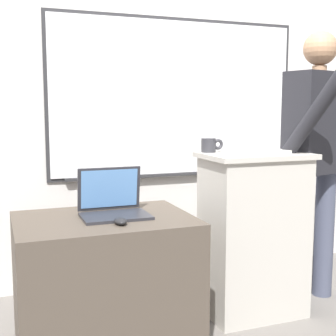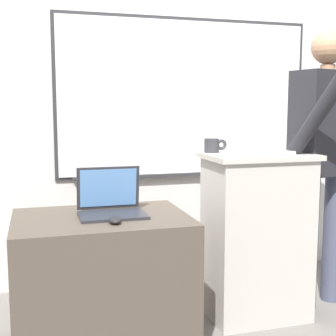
{
  "view_description": "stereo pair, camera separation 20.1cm",
  "coord_description": "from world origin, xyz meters",
  "px_view_note": "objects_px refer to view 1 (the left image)",
  "views": [
    {
      "loc": [
        -1.19,
        -1.93,
        1.27
      ],
      "look_at": [
        -0.28,
        0.52,
        0.93
      ],
      "focal_mm": 50.0,
      "sensor_mm": 36.0,
      "label": 1
    },
    {
      "loc": [
        -1.0,
        -1.99,
        1.27
      ],
      "look_at": [
        -0.28,
        0.52,
        0.93
      ],
      "focal_mm": 50.0,
      "sensor_mm": 36.0,
      "label": 2
    }
  ],
  "objects_px": {
    "wireless_keyboard": "(258,152)",
    "person_presenter": "(317,147)",
    "lectern_podium": "(253,234)",
    "computer_mouse_by_laptop": "(120,221)",
    "laptop": "(113,203)",
    "side_desk": "(105,283)",
    "coffee_mug": "(210,145)"
  },
  "relations": [
    {
      "from": "lectern_podium",
      "to": "side_desk",
      "type": "xyz_separation_m",
      "value": [
        -0.95,
        -0.1,
        -0.15
      ]
    },
    {
      "from": "side_desk",
      "to": "person_presenter",
      "type": "relative_size",
      "value": 0.52
    },
    {
      "from": "side_desk",
      "to": "coffee_mug",
      "type": "xyz_separation_m",
      "value": [
        0.71,
        0.24,
        0.69
      ]
    },
    {
      "from": "lectern_podium",
      "to": "side_desk",
      "type": "distance_m",
      "value": 0.97
    },
    {
      "from": "laptop",
      "to": "wireless_keyboard",
      "type": "distance_m",
      "value": 0.91
    },
    {
      "from": "person_presenter",
      "to": "wireless_keyboard",
      "type": "relative_size",
      "value": 4.41
    },
    {
      "from": "person_presenter",
      "to": "wireless_keyboard",
      "type": "distance_m",
      "value": 0.5
    },
    {
      "from": "lectern_podium",
      "to": "laptop",
      "type": "distance_m",
      "value": 0.93
    },
    {
      "from": "side_desk",
      "to": "person_presenter",
      "type": "bearing_deg",
      "value": 5.48
    },
    {
      "from": "lectern_podium",
      "to": "side_desk",
      "type": "height_order",
      "value": "lectern_podium"
    },
    {
      "from": "lectern_podium",
      "to": "computer_mouse_by_laptop",
      "type": "relative_size",
      "value": 10.01
    },
    {
      "from": "wireless_keyboard",
      "to": "person_presenter",
      "type": "bearing_deg",
      "value": 10.75
    },
    {
      "from": "lectern_podium",
      "to": "laptop",
      "type": "bearing_deg",
      "value": -176.48
    },
    {
      "from": "lectern_podium",
      "to": "side_desk",
      "type": "bearing_deg",
      "value": -174.14
    },
    {
      "from": "computer_mouse_by_laptop",
      "to": "coffee_mug",
      "type": "distance_m",
      "value": 0.85
    },
    {
      "from": "person_presenter",
      "to": "coffee_mug",
      "type": "height_order",
      "value": "person_presenter"
    },
    {
      "from": "coffee_mug",
      "to": "wireless_keyboard",
      "type": "bearing_deg",
      "value": -41.82
    },
    {
      "from": "side_desk",
      "to": "coffee_mug",
      "type": "distance_m",
      "value": 1.02
    },
    {
      "from": "computer_mouse_by_laptop",
      "to": "coffee_mug",
      "type": "xyz_separation_m",
      "value": [
        0.67,
        0.41,
        0.32
      ]
    },
    {
      "from": "laptop",
      "to": "person_presenter",
      "type": "bearing_deg",
      "value": 3.94
    },
    {
      "from": "person_presenter",
      "to": "laptop",
      "type": "distance_m",
      "value": 1.4
    },
    {
      "from": "lectern_podium",
      "to": "wireless_keyboard",
      "type": "xyz_separation_m",
      "value": [
        -0.01,
        -0.05,
        0.51
      ]
    },
    {
      "from": "lectern_podium",
      "to": "computer_mouse_by_laptop",
      "type": "distance_m",
      "value": 0.97
    },
    {
      "from": "wireless_keyboard",
      "to": "coffee_mug",
      "type": "distance_m",
      "value": 0.3
    },
    {
      "from": "wireless_keyboard",
      "to": "laptop",
      "type": "bearing_deg",
      "value": -179.96
    },
    {
      "from": "coffee_mug",
      "to": "lectern_podium",
      "type": "bearing_deg",
      "value": -31.3
    },
    {
      "from": "laptop",
      "to": "lectern_podium",
      "type": "bearing_deg",
      "value": 3.52
    },
    {
      "from": "laptop",
      "to": "wireless_keyboard",
      "type": "height_order",
      "value": "wireless_keyboard"
    },
    {
      "from": "side_desk",
      "to": "laptop",
      "type": "bearing_deg",
      "value": 36.9
    },
    {
      "from": "person_presenter",
      "to": "laptop",
      "type": "relative_size",
      "value": 5.01
    },
    {
      "from": "laptop",
      "to": "wireless_keyboard",
      "type": "relative_size",
      "value": 0.88
    },
    {
      "from": "laptop",
      "to": "computer_mouse_by_laptop",
      "type": "xyz_separation_m",
      "value": [
        -0.01,
        -0.21,
        -0.05
      ]
    }
  ]
}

